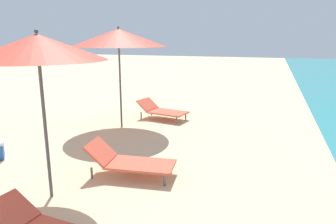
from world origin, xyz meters
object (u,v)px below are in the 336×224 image
lounger_second_shoreside (129,161)px  umbrella_farthest (119,38)px  lounger_farthest_shoreside (162,110)px  umbrella_second (38,47)px

lounger_second_shoreside → umbrella_farthest: umbrella_farthest is taller
lounger_second_shoreside → umbrella_farthest: 3.81m
umbrella_farthest → lounger_farthest_shoreside: size_ratio=1.71×
umbrella_second → umbrella_farthest: umbrella_farthest is taller
lounger_second_shoreside → umbrella_second: bearing=-134.4°
lounger_second_shoreside → lounger_farthest_shoreside: (-0.77, 3.94, -0.00)m
umbrella_second → lounger_farthest_shoreside: (0.06, 5.01, -2.00)m
lounger_second_shoreside → umbrella_farthest: bearing=112.3°
umbrella_second → umbrella_farthest: (-0.70, 3.84, 0.12)m
lounger_second_shoreside → lounger_farthest_shoreside: bearing=94.4°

